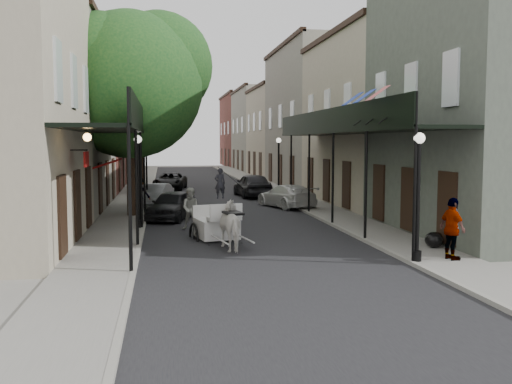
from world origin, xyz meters
name	(u,v)px	position (x,y,z in m)	size (l,w,h in m)	color
ground	(265,256)	(0.00, 0.00, 0.00)	(140.00, 140.00, 0.00)	gray
road	(211,196)	(0.00, 20.00, 0.01)	(8.00, 90.00, 0.01)	black
sidewalk_left	(134,197)	(-5.00, 20.00, 0.06)	(2.20, 90.00, 0.12)	gray
sidewalk_right	(286,194)	(5.00, 20.00, 0.06)	(2.20, 90.00, 0.12)	gray
building_row_left	(93,121)	(-8.60, 30.00, 5.25)	(5.00, 80.00, 10.50)	#AFA48C
building_row_right	(302,122)	(8.60, 30.00, 5.25)	(5.00, 80.00, 10.50)	gray
gallery_left	(122,130)	(-4.79, 6.98, 4.05)	(2.20, 18.05, 4.88)	black
gallery_right	(344,131)	(4.79, 6.98, 4.05)	(2.20, 18.05, 4.88)	black
tree_near	(138,79)	(-4.20, 10.18, 6.49)	(7.31, 6.80, 9.63)	#382619
tree_far	(146,110)	(-4.25, 24.18, 5.84)	(6.45, 6.00, 8.61)	#382619
lamppost_right_near	(418,195)	(4.10, -2.00, 2.05)	(0.32, 0.32, 3.71)	black
lamppost_left	(139,180)	(-4.10, 6.00, 2.05)	(0.32, 0.32, 3.71)	black
lamppost_right_far	(279,166)	(4.10, 18.00, 2.05)	(0.32, 0.32, 3.71)	black
horse	(234,226)	(-0.82, 1.29, 0.80)	(0.86, 1.88, 1.59)	silver
carriage	(213,210)	(-1.30, 3.73, 1.03)	(1.88, 2.56, 2.66)	black
pedestrian_walking	(192,209)	(-2.00, 5.71, 0.86)	(0.84, 0.65, 1.72)	#A2A49A
pedestrian_sidewalk_left	(139,194)	(-4.32, 11.83, 0.96)	(1.08, 0.62, 1.68)	gray
pedestrian_sidewalk_right	(452,229)	(5.19, -2.00, 1.04)	(1.07, 0.45, 1.83)	gray
car_left_near	(172,205)	(-2.73, 9.00, 0.67)	(1.59, 3.96, 1.35)	black
car_left_mid	(155,195)	(-3.60, 14.53, 0.62)	(1.32, 3.79, 1.25)	#9B9CA0
car_left_far	(170,181)	(-2.60, 25.86, 0.64)	(2.13, 4.62, 1.28)	black
car_right_near	(286,196)	(3.48, 12.89, 0.63)	(1.77, 4.36, 1.26)	silver
car_right_far	(252,185)	(2.60, 19.12, 0.78)	(1.84, 4.58, 1.56)	black
trash_bags	(435,239)	(5.72, 0.09, 0.36)	(0.87, 1.02, 0.51)	black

